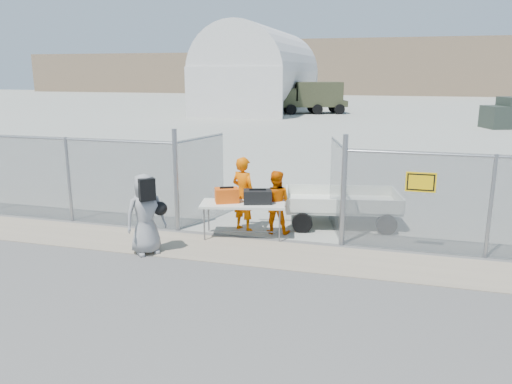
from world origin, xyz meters
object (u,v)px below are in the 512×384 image
(security_worker_left, at_px, (243,194))
(security_worker_right, at_px, (275,202))
(folding_table, at_px, (243,220))
(visitor, at_px, (145,214))
(utility_trailer, at_px, (341,207))

(security_worker_left, xyz_separation_m, security_worker_right, (0.79, 0.00, -0.15))
(folding_table, bearing_deg, visitor, -148.32)
(security_worker_left, height_order, visitor, security_worker_left)
(folding_table, bearing_deg, security_worker_right, 25.00)
(folding_table, distance_m, visitor, 2.35)
(security_worker_right, distance_m, utility_trailer, 1.90)
(folding_table, distance_m, security_worker_left, 0.72)
(security_worker_left, relative_size, utility_trailer, 0.50)
(security_worker_right, bearing_deg, security_worker_left, -4.71)
(security_worker_left, relative_size, visitor, 1.05)
(security_worker_right, bearing_deg, folding_table, 32.29)
(folding_table, height_order, utility_trailer, utility_trailer)
(folding_table, height_order, security_worker_left, security_worker_left)
(security_worker_right, relative_size, visitor, 0.88)
(security_worker_left, distance_m, security_worker_right, 0.81)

